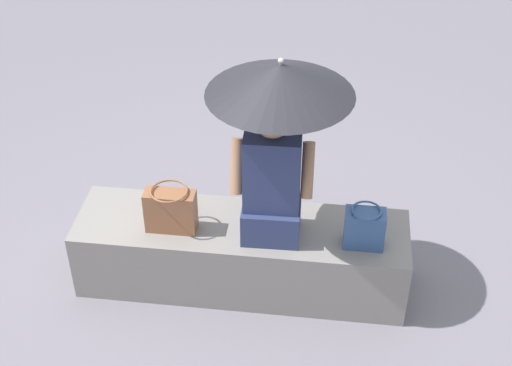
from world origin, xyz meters
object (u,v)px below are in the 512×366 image
at_px(person_seated, 272,182).
at_px(parasol, 280,80).
at_px(tote_bag_canvas, 365,228).
at_px(handbag_black, 171,210).

bearing_deg(person_seated, parasol, -119.19).
height_order(person_seated, tote_bag_canvas, person_seated).
xyz_separation_m(parasol, handbag_black, (0.63, 0.08, -0.88)).
xyz_separation_m(person_seated, handbag_black, (0.60, 0.03, -0.24)).
bearing_deg(tote_bag_canvas, person_seated, -3.19).
distance_m(parasol, tote_bag_canvas, 1.03).
bearing_deg(person_seated, tote_bag_canvas, 176.81).
relative_size(parasol, tote_bag_canvas, 4.32).
bearing_deg(tote_bag_canvas, handbag_black, -0.26).
bearing_deg(parasol, handbag_black, 7.16).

